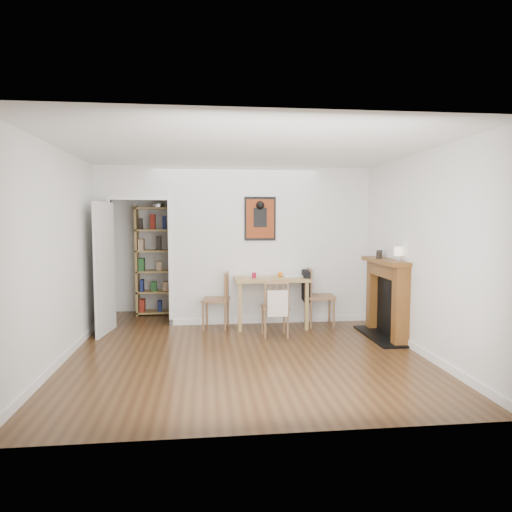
{
  "coord_description": "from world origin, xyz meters",
  "views": [
    {
      "loc": [
        -0.51,
        -6.14,
        1.75
      ],
      "look_at": [
        0.25,
        0.6,
        1.19
      ],
      "focal_mm": 32.0,
      "sensor_mm": 36.0,
      "label": 1
    }
  ],
  "objects": [
    {
      "name": "ceramic_jar_a",
      "position": [
        2.07,
        0.37,
        1.21
      ],
      "size": [
        0.09,
        0.09,
        0.11
      ],
      "primitive_type": "cylinder",
      "color": "black",
      "rests_on": "fireplace"
    },
    {
      "name": "bookshelf",
      "position": [
        -1.34,
        2.29,
        0.98
      ],
      "size": [
        0.83,
        0.33,
        1.98
      ],
      "color": "#A6854D",
      "rests_on": "ground"
    },
    {
      "name": "chair_front",
      "position": [
        0.52,
        0.48,
        0.44
      ],
      "size": [
        0.43,
        0.49,
        0.86
      ],
      "color": "olive",
      "rests_on": "ground"
    },
    {
      "name": "dining_table",
      "position": [
        0.55,
        1.1,
        0.71
      ],
      "size": [
        1.18,
        0.75,
        0.8
      ],
      "color": "#A6854D",
      "rests_on": "ground"
    },
    {
      "name": "mantel_lamp",
      "position": [
        2.17,
        -0.09,
        1.29
      ],
      "size": [
        0.13,
        0.13,
        0.2
      ],
      "color": "silver",
      "rests_on": "fireplace"
    },
    {
      "name": "chair_right",
      "position": [
        1.34,
        1.04,
        0.49
      ],
      "size": [
        0.57,
        0.51,
        0.95
      ],
      "color": "olive",
      "rests_on": "ground"
    },
    {
      "name": "fireplace",
      "position": [
        2.16,
        0.25,
        0.62
      ],
      "size": [
        0.45,
        1.25,
        1.16
      ],
      "color": "brown",
      "rests_on": "ground"
    },
    {
      "name": "ground",
      "position": [
        0.0,
        0.0,
        0.0
      ],
      "size": [
        5.2,
        5.2,
        0.0
      ],
      "primitive_type": "plane",
      "color": "#4D3219",
      "rests_on": "ground"
    },
    {
      "name": "ceramic_jar_b",
      "position": [
        2.16,
        0.59,
        1.21
      ],
      "size": [
        0.09,
        0.09,
        0.11
      ],
      "primitive_type": "cylinder",
      "color": "black",
      "rests_on": "fireplace"
    },
    {
      "name": "room_shell",
      "position": [
        0.1,
        1.34,
        1.3
      ],
      "size": [
        5.2,
        5.2,
        5.2
      ],
      "color": "silver",
      "rests_on": "ground"
    },
    {
      "name": "red_glass",
      "position": [
        0.27,
        1.04,
        0.85
      ],
      "size": [
        0.07,
        0.07,
        0.09
      ],
      "primitive_type": "cylinder",
      "color": "maroon",
      "rests_on": "dining_table"
    },
    {
      "name": "notebook",
      "position": [
        0.92,
        1.16,
        0.81
      ],
      "size": [
        0.37,
        0.31,
        0.02
      ],
      "primitive_type": "cube",
      "rotation": [
        0.0,
        0.0,
        0.2
      ],
      "color": "white",
      "rests_on": "dining_table"
    },
    {
      "name": "chair_left",
      "position": [
        -0.34,
        1.09,
        0.45
      ],
      "size": [
        0.52,
        0.52,
        0.9
      ],
      "color": "olive",
      "rests_on": "ground"
    },
    {
      "name": "placemat",
      "position": [
        0.36,
        1.2,
        0.81
      ],
      "size": [
        0.43,
        0.35,
        0.0
      ],
      "primitive_type": "cube",
      "rotation": [
        0.0,
        0.0,
        -0.14
      ],
      "color": "beige",
      "rests_on": "dining_table"
    },
    {
      "name": "orange_fruit",
      "position": [
        0.71,
        1.15,
        0.85
      ],
      "size": [
        0.08,
        0.08,
        0.08
      ],
      "primitive_type": "sphere",
      "color": "orange",
      "rests_on": "dining_table"
    }
  ]
}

